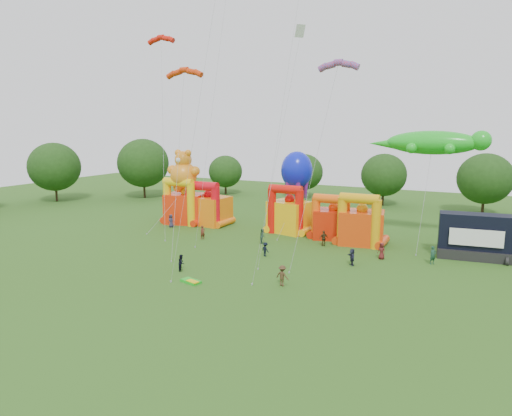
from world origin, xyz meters
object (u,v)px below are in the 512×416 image
at_px(stage_trailer, 476,237).
at_px(gecko_kite, 431,150).
at_px(bouncy_castle_0, 184,206).
at_px(octopus_kite, 294,183).
at_px(teddy_bear_kite, 179,183).
at_px(spectator_0, 171,221).
at_px(bouncy_castle_2, 289,214).
at_px(spectator_4, 324,238).

xyz_separation_m(stage_trailer, gecko_kite, (-5.97, 6.52, 9.11)).
xyz_separation_m(bouncy_castle_0, gecko_kite, (33.94, 5.53, 8.89)).
distance_m(gecko_kite, octopus_kite, 18.49).
height_order(teddy_bear_kite, gecko_kite, gecko_kite).
bearing_deg(spectator_0, teddy_bear_kite, 92.64).
relative_size(stage_trailer, gecko_kite, 0.55).
distance_m(bouncy_castle_2, gecko_kite, 20.06).
bearing_deg(teddy_bear_kite, bouncy_castle_0, 96.11).
height_order(gecko_kite, spectator_4, gecko_kite).
distance_m(gecko_kite, spectator_4, 17.57).
distance_m(bouncy_castle_0, gecko_kite, 35.51).
bearing_deg(stage_trailer, spectator_0, -176.69).
xyz_separation_m(teddy_bear_kite, gecko_kite, (33.80, 6.85, 5.20)).
distance_m(octopus_kite, spectator_4, 11.61).
bearing_deg(octopus_kite, stage_trailer, -11.83).
distance_m(spectator_0, spectator_4, 23.24).
bearing_deg(spectator_0, octopus_kite, 32.78).
relative_size(spectator_0, spectator_4, 0.99).
height_order(stage_trailer, spectator_4, stage_trailer).
bearing_deg(gecko_kite, bouncy_castle_2, -166.64).
bearing_deg(stage_trailer, spectator_4, -171.59).
distance_m(bouncy_castle_2, spectator_4, 8.42).
bearing_deg(teddy_bear_kite, spectator_4, -5.31).
xyz_separation_m(teddy_bear_kite, octopus_kite, (16.07, 5.30, 0.18)).
relative_size(bouncy_castle_0, teddy_bear_kite, 0.62).
xyz_separation_m(bouncy_castle_0, stage_trailer, (39.91, -0.98, -0.22)).
bearing_deg(octopus_kite, gecko_kite, 5.00).
height_order(bouncy_castle_0, bouncy_castle_2, bouncy_castle_0).
xyz_separation_m(octopus_kite, spectator_0, (-16.28, -7.27, -5.57)).
height_order(bouncy_castle_0, teddy_bear_kite, teddy_bear_kite).
height_order(teddy_bear_kite, octopus_kite, teddy_bear_kite).
height_order(bouncy_castle_0, gecko_kite, gecko_kite).
xyz_separation_m(gecko_kite, spectator_4, (-10.77, -8.99, -10.58)).
bearing_deg(spectator_0, bouncy_castle_2, 24.49).
height_order(teddy_bear_kite, spectator_4, teddy_bear_kite).
bearing_deg(stage_trailer, teddy_bear_kite, -179.52).
bearing_deg(stage_trailer, bouncy_castle_2, 174.23).
bearing_deg(spectator_0, spectator_4, 8.30).
xyz_separation_m(bouncy_castle_0, octopus_kite, (16.21, 3.98, 3.87)).
distance_m(bouncy_castle_0, bouncy_castle_2, 16.54).
bearing_deg(gecko_kite, teddy_bear_kite, -168.54).
relative_size(bouncy_castle_2, stage_trailer, 0.84).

